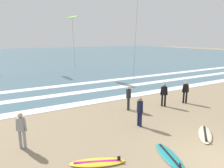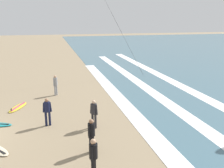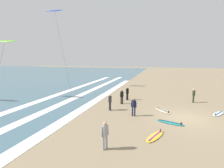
% 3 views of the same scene
% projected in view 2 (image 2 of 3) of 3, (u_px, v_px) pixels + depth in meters
% --- Properties ---
extents(wave_foam_shoreline, '(39.95, 1.07, 0.01)m').
position_uv_depth(wave_foam_shoreline, '(150.00, 133.00, 13.30)').
color(wave_foam_shoreline, white).
rests_on(wave_foam_shoreline, ocean_surface).
extents(wave_foam_mid_break, '(53.38, 1.00, 0.01)m').
position_uv_depth(wave_foam_mid_break, '(199.00, 125.00, 14.30)').
color(wave_foam_mid_break, white).
rests_on(wave_foam_mid_break, ocean_surface).
extents(surfer_foreground_main, '(0.46, 0.38, 1.60)m').
position_uv_depth(surfer_foreground_main, '(91.00, 133.00, 11.18)').
color(surfer_foreground_main, black).
rests_on(surfer_foreground_main, ground).
extents(surfer_left_near, '(0.43, 0.41, 1.60)m').
position_uv_depth(surfer_left_near, '(94.00, 111.00, 13.71)').
color(surfer_left_near, '#232328').
rests_on(surfer_left_near, ground).
extents(surfer_right_near, '(0.32, 0.51, 1.60)m').
position_uv_depth(surfer_right_near, '(47.00, 109.00, 14.01)').
color(surfer_right_near, '#141938').
rests_on(surfer_right_near, ground).
extents(surfer_left_far, '(0.46, 0.38, 1.60)m').
position_uv_depth(surfer_left_far, '(55.00, 83.00, 19.55)').
color(surfer_left_far, gray).
rests_on(surfer_left_far, ground).
extents(surfer_background_far, '(0.49, 0.32, 1.60)m').
position_uv_depth(surfer_background_far, '(93.00, 155.00, 9.39)').
color(surfer_background_far, black).
rests_on(surfer_background_far, ground).
extents(surfboard_left_pile, '(2.17, 1.38, 0.25)m').
position_uv_depth(surfboard_left_pile, '(18.00, 107.00, 17.00)').
color(surfboard_left_pile, yellow).
rests_on(surfboard_left_pile, ground).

